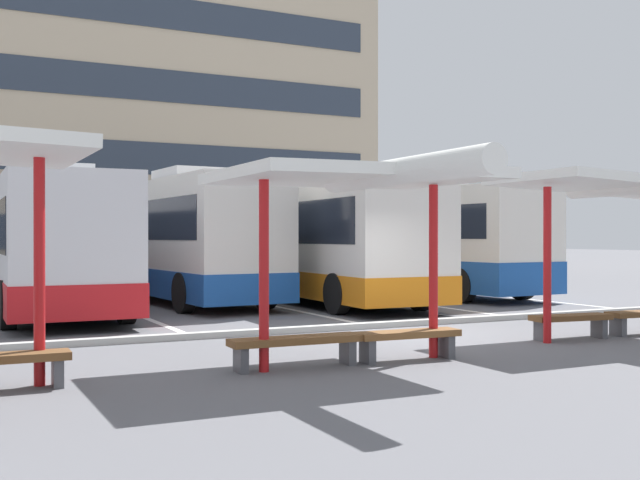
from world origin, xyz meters
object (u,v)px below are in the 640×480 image
object	(u,v)px
coach_bus_1	(172,240)
waiting_shelter_2	(625,188)
coach_bus_2	(306,241)
coach_bus_0	(48,246)
bench_4	(571,321)
bench_3	(408,338)
coach_bus_3	(400,242)
bench_2	(296,344)
waiting_shelter_1	(363,180)

from	to	relation	value
coach_bus_1	waiting_shelter_2	distance (m)	13.38
coach_bus_1	coach_bus_2	size ratio (longest dim) A/B	0.95
coach_bus_0	coach_bus_1	xyz separation A→B (m)	(3.73, 1.93, 0.12)
coach_bus_2	bench_4	size ratio (longest dim) A/B	7.67
coach_bus_1	bench_3	xyz separation A→B (m)	(0.13, -12.62, -1.43)
waiting_shelter_2	bench_4	xyz separation A→B (m)	(-0.90, 0.43, -2.42)
coach_bus_1	coach_bus_3	world-z (taller)	coach_bus_1
coach_bus_0	coach_bus_3	bearing A→B (deg)	8.35
coach_bus_1	bench_4	bearing A→B (deg)	-71.06
bench_2	waiting_shelter_1	bearing A→B (deg)	-19.95
coach_bus_3	bench_3	world-z (taller)	coach_bus_3
waiting_shelter_1	bench_3	world-z (taller)	waiting_shelter_1
coach_bus_0	bench_2	world-z (taller)	coach_bus_0
coach_bus_0	bench_3	bearing A→B (deg)	-70.11
waiting_shelter_2	bench_4	size ratio (longest dim) A/B	2.76
coach_bus_1	bench_4	size ratio (longest dim) A/B	7.27
waiting_shelter_1	bench_3	distance (m)	2.52
coach_bus_0	coach_bus_1	distance (m)	4.21
coach_bus_3	coach_bus_2	bearing A→B (deg)	-160.79
coach_bus_3	bench_4	size ratio (longest dim) A/B	7.83
coach_bus_2	bench_3	xyz separation A→B (m)	(-3.50, -10.92, -1.40)
coach_bus_1	bench_3	size ratio (longest dim) A/B	6.90
coach_bus_1	bench_2	distance (m)	12.69
coach_bus_2	waiting_shelter_1	world-z (taller)	coach_bus_2
coach_bus_3	waiting_shelter_1	world-z (taller)	coach_bus_3
coach_bus_1	coach_bus_0	bearing A→B (deg)	-152.64
bench_4	coach_bus_2	bearing A→B (deg)	92.59
bench_4	bench_3	bearing A→B (deg)	-170.22
coach_bus_3	bench_4	world-z (taller)	coach_bus_3
waiting_shelter_1	bench_2	xyz separation A→B (m)	(-0.90, 0.33, -2.34)
coach_bus_3	waiting_shelter_1	size ratio (longest dim) A/B	2.70
coach_bus_2	bench_3	bearing A→B (deg)	-107.77
waiting_shelter_1	coach_bus_3	bearing A→B (deg)	55.56
coach_bus_0	waiting_shelter_2	world-z (taller)	coach_bus_0
coach_bus_0	coach_bus_1	size ratio (longest dim) A/B	0.96
coach_bus_0	coach_bus_3	size ratio (longest dim) A/B	0.89
coach_bus_1	coach_bus_3	distance (m)	7.88
waiting_shelter_1	bench_2	distance (m)	2.53
coach_bus_3	bench_2	bearing A→B (deg)	-127.86
bench_2	bench_4	xyz separation A→B (m)	(5.76, 0.56, -0.01)
bench_4	waiting_shelter_2	bearing A→B (deg)	-25.45
waiting_shelter_2	bench_3	bearing A→B (deg)	-177.00
waiting_shelter_1	bench_2	world-z (taller)	waiting_shelter_1
bench_2	waiting_shelter_2	xyz separation A→B (m)	(6.66, 0.13, 2.41)
bench_3	waiting_shelter_2	bearing A→B (deg)	3.00
coach_bus_3	waiting_shelter_1	distance (m)	15.31
coach_bus_3	bench_3	bearing A→B (deg)	-121.98
coach_bus_1	bench_4	xyz separation A→B (m)	(4.10, -11.94, -1.43)
bench_2	bench_4	bearing A→B (deg)	5.57
coach_bus_1	bench_3	bearing A→B (deg)	-89.39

